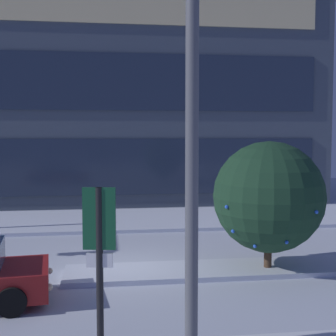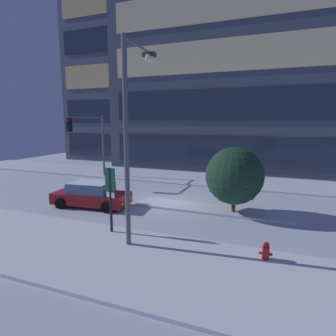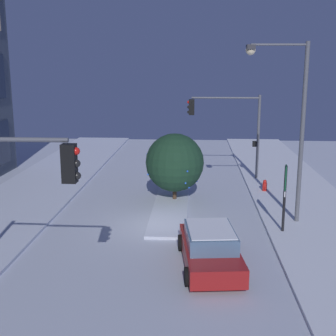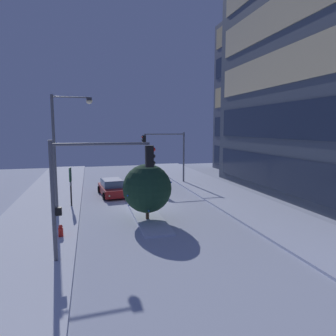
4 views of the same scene
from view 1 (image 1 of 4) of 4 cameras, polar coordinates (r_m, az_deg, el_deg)
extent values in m
plane|color=silver|center=(14.10, -5.45, -12.22)|extent=(52.00, 52.00, 0.00)
cube|color=silver|center=(21.53, -6.28, -6.29)|extent=(52.00, 5.20, 0.14)
cube|color=silver|center=(13.96, 6.62, -12.10)|extent=(9.00, 1.80, 0.14)
cube|color=#232D42|center=(24.93, -5.79, 0.14)|extent=(21.22, 0.10, 2.96)
cube|color=#232D42|center=(25.01, -5.87, 10.35)|extent=(21.22, 0.10, 2.96)
sphere|color=#F9E5B2|center=(12.61, -14.13, -11.98)|extent=(0.16, 0.16, 0.16)
sphere|color=#F9E5B2|center=(11.37, -14.15, -13.79)|extent=(0.16, 0.16, 0.16)
cylinder|color=black|center=(12.98, -17.72, -12.35)|extent=(0.68, 0.29, 0.66)
cylinder|color=black|center=(11.17, -18.38, -15.11)|extent=(0.68, 0.29, 0.66)
cylinder|color=#565960|center=(7.03, 2.92, 5.71)|extent=(0.20, 0.20, 8.34)
cylinder|color=black|center=(8.18, -8.24, -13.17)|extent=(0.12, 0.12, 3.10)
cube|color=#144C2D|center=(7.94, -8.32, -6.07)|extent=(0.55, 0.16, 1.04)
cube|color=white|center=(8.09, -8.27, -10.97)|extent=(0.44, 0.13, 0.24)
cylinder|color=#473323|center=(14.10, 11.97, -10.54)|extent=(0.22, 0.22, 0.84)
sphere|color=#193823|center=(13.76, 12.08, -3.40)|extent=(3.17, 3.17, 3.17)
sphere|color=blue|center=(12.95, 7.85, -7.58)|extent=(0.10, 0.10, 0.10)
sphere|color=blue|center=(15.25, 11.23, -1.21)|extent=(0.10, 0.10, 0.10)
sphere|color=blue|center=(14.26, 16.06, -8.22)|extent=(0.10, 0.10, 0.10)
sphere|color=blue|center=(12.68, 7.10, -4.68)|extent=(0.10, 0.10, 0.10)
sphere|color=blue|center=(12.85, 14.16, -8.71)|extent=(0.10, 0.10, 0.10)
sphere|color=blue|center=(12.85, 17.51, -5.10)|extent=(0.10, 0.10, 0.10)
sphere|color=blue|center=(13.03, 10.46, -9.28)|extent=(0.10, 0.10, 0.10)
sphere|color=blue|center=(15.05, 8.65, -4.96)|extent=(0.10, 0.10, 0.10)
camera|label=2|loc=(7.63, 106.05, 7.99)|focal=30.85mm
camera|label=3|loc=(22.76, -66.90, 9.77)|focal=48.10mm
camera|label=4|loc=(25.44, 61.10, 6.68)|focal=32.26mm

